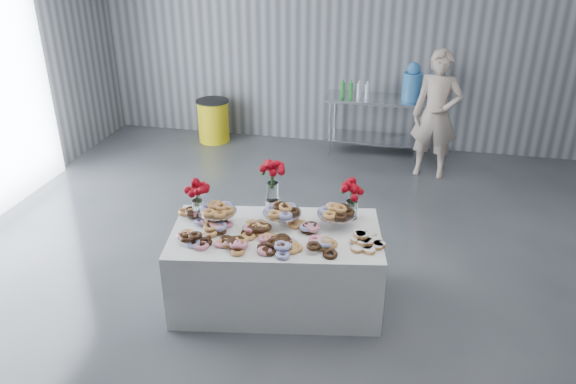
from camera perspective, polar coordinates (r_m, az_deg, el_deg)
name	(u,v)px	position (r m, az deg, el deg)	size (l,w,h in m)	color
ground	(291,312)	(5.37, 0.28, -12.07)	(9.00, 9.00, 0.00)	#35383C
room_walls	(258,18)	(4.40, -3.08, 17.21)	(8.04, 9.04, 4.02)	gray
display_table	(276,267)	(5.30, -1.21, -7.61)	(1.90, 1.00, 0.75)	white
prep_table	(375,115)	(8.67, 8.85, 7.69)	(1.50, 0.60, 0.90)	silver
donut_mounds	(274,231)	(5.04, -1.39, -3.95)	(1.80, 0.80, 0.09)	#BE9645
cake_stand_left	(217,210)	(5.23, -7.19, -1.79)	(0.36, 0.36, 0.17)	silver
cake_stand_mid	(282,211)	(5.16, -0.61, -1.94)	(0.36, 0.36, 0.17)	silver
cake_stand_right	(336,212)	(5.16, 4.95, -2.04)	(0.36, 0.36, 0.17)	silver
danish_pile	(360,237)	(4.96, 7.35, -4.58)	(0.48, 0.48, 0.11)	white
bouquet_left	(197,189)	(5.28, -9.26, 0.27)	(0.26, 0.26, 0.42)	white
bouquet_right	(353,190)	(5.24, 6.59, 0.22)	(0.26, 0.26, 0.42)	white
bouquet_center	(272,178)	(5.24, -1.60, 1.42)	(0.26, 0.26, 0.57)	silver
water_jug	(412,83)	(8.50, 12.51, 10.76)	(0.28, 0.28, 0.55)	#4499EA
drink_bottles	(355,89)	(8.47, 6.81, 10.33)	(0.54, 0.08, 0.27)	#268C33
person	(436,115)	(8.01, 14.83, 7.60)	(0.65, 0.43, 1.78)	#CC8C93
trash_barrel	(214,121)	(9.26, -7.58, 7.19)	(0.53, 0.53, 0.69)	yellow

